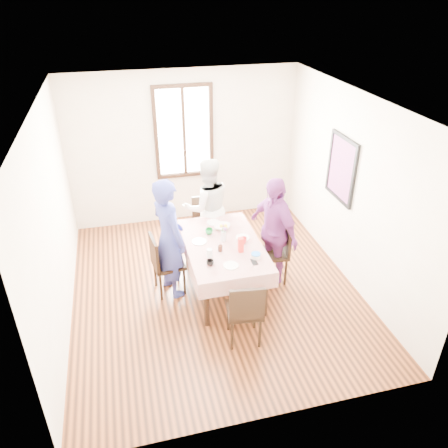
% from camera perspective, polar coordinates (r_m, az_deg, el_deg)
% --- Properties ---
extents(ground, '(4.50, 4.50, 0.00)m').
position_cam_1_polar(ground, '(6.47, -1.29, -8.25)').
color(ground, black).
rests_on(ground, ground).
extents(back_wall, '(4.00, 0.00, 4.00)m').
position_cam_1_polar(back_wall, '(7.78, -5.19, 9.78)').
color(back_wall, beige).
rests_on(back_wall, ground).
extents(right_wall, '(0.00, 4.50, 4.50)m').
position_cam_1_polar(right_wall, '(6.44, 16.24, 4.33)').
color(right_wall, beige).
rests_on(right_wall, ground).
extents(window_frame, '(1.02, 0.06, 1.62)m').
position_cam_1_polar(window_frame, '(7.67, -5.26, 11.84)').
color(window_frame, black).
rests_on(window_frame, back_wall).
extents(window_pane, '(0.90, 0.02, 1.50)m').
position_cam_1_polar(window_pane, '(7.68, -5.28, 11.86)').
color(window_pane, white).
rests_on(window_pane, back_wall).
extents(art_poster, '(0.04, 0.76, 0.96)m').
position_cam_1_polar(art_poster, '(6.59, 15.09, 6.99)').
color(art_poster, red).
rests_on(art_poster, right_wall).
extents(dining_table, '(0.91, 1.53, 0.75)m').
position_cam_1_polar(dining_table, '(6.24, -0.11, -5.58)').
color(dining_table, black).
rests_on(dining_table, ground).
extents(tablecloth, '(1.03, 1.65, 0.01)m').
position_cam_1_polar(tablecloth, '(6.03, -0.12, -2.62)').
color(tablecloth, '#5F0200').
rests_on(tablecloth, dining_table).
extents(chair_left, '(0.47, 0.47, 0.91)m').
position_cam_1_polar(chair_left, '(6.21, -7.24, -5.17)').
color(chair_left, black).
rests_on(chair_left, ground).
extents(chair_right, '(0.46, 0.46, 0.91)m').
position_cam_1_polar(chair_right, '(6.43, 6.34, -3.78)').
color(chair_right, black).
rests_on(chair_right, ground).
extents(chair_far, '(0.42, 0.42, 0.91)m').
position_cam_1_polar(chair_far, '(7.07, -2.18, -0.27)').
color(chair_far, black).
rests_on(chair_far, ground).
extents(chair_near, '(0.47, 0.47, 0.91)m').
position_cam_1_polar(chair_near, '(5.39, 2.65, -11.12)').
color(chair_near, black).
rests_on(chair_near, ground).
extents(person_left, '(0.62, 0.75, 1.75)m').
position_cam_1_polar(person_left, '(5.98, -7.30, -1.85)').
color(person_left, navy).
rests_on(person_left, ground).
extents(person_far, '(0.82, 0.66, 1.62)m').
position_cam_1_polar(person_far, '(6.88, -2.20, 2.21)').
color(person_far, silver).
rests_on(person_far, ground).
extents(person_right, '(0.69, 1.04, 1.64)m').
position_cam_1_polar(person_right, '(6.23, 6.35, -0.98)').
color(person_right, '#772E77').
rests_on(person_right, ground).
extents(mug_black, '(0.11, 0.11, 0.08)m').
position_cam_1_polar(mug_black, '(5.58, -1.82, -5.07)').
color(mug_black, black).
rests_on(mug_black, tablecloth).
extents(mug_flag, '(0.13, 0.13, 0.09)m').
position_cam_1_polar(mug_flag, '(6.02, 2.57, -2.16)').
color(mug_flag, red).
rests_on(mug_flag, tablecloth).
extents(mug_green, '(0.12, 0.12, 0.08)m').
position_cam_1_polar(mug_green, '(6.23, -1.97, -0.96)').
color(mug_green, '#0C7226').
rests_on(mug_green, tablecloth).
extents(serving_bowl, '(0.31, 0.31, 0.06)m').
position_cam_1_polar(serving_bowl, '(6.37, -0.24, -0.38)').
color(serving_bowl, white).
rests_on(serving_bowl, tablecloth).
extents(juice_carton, '(0.07, 0.07, 0.21)m').
position_cam_1_polar(juice_carton, '(5.81, 2.20, -2.74)').
color(juice_carton, red).
rests_on(juice_carton, tablecloth).
extents(butter_tub, '(0.12, 0.12, 0.06)m').
position_cam_1_polar(butter_tub, '(5.73, 4.17, -4.21)').
color(butter_tub, white).
rests_on(butter_tub, tablecloth).
extents(jam_jar, '(0.06, 0.06, 0.09)m').
position_cam_1_polar(jam_jar, '(5.85, -0.49, -3.20)').
color(jam_jar, black).
rests_on(jam_jar, tablecloth).
extents(drinking_glass, '(0.08, 0.08, 0.11)m').
position_cam_1_polar(drinking_glass, '(5.73, -1.90, -3.79)').
color(drinking_glass, silver).
rests_on(drinking_glass, tablecloth).
extents(smartphone, '(0.07, 0.14, 0.01)m').
position_cam_1_polar(smartphone, '(5.66, 3.96, -4.95)').
color(smartphone, black).
rests_on(smartphone, tablecloth).
extents(flower_vase, '(0.07, 0.07, 0.15)m').
position_cam_1_polar(flower_vase, '(6.06, -0.05, -1.59)').
color(flower_vase, silver).
rests_on(flower_vase, tablecloth).
extents(plate_left, '(0.20, 0.20, 0.01)m').
position_cam_1_polar(plate_left, '(6.07, -3.23, -2.30)').
color(plate_left, white).
rests_on(plate_left, tablecloth).
extents(plate_right, '(0.20, 0.20, 0.01)m').
position_cam_1_polar(plate_right, '(6.16, 2.45, -1.75)').
color(plate_right, white).
rests_on(plate_right, tablecloth).
extents(plate_far, '(0.20, 0.20, 0.01)m').
position_cam_1_polar(plate_far, '(6.53, -1.38, 0.21)').
color(plate_far, white).
rests_on(plate_far, tablecloth).
extents(plate_near, '(0.20, 0.20, 0.01)m').
position_cam_1_polar(plate_near, '(5.58, 0.90, -5.42)').
color(plate_near, white).
rests_on(plate_near, tablecloth).
extents(butter_lid, '(0.12, 0.12, 0.01)m').
position_cam_1_polar(butter_lid, '(5.71, 4.18, -3.91)').
color(butter_lid, blue).
rests_on(butter_lid, butter_tub).
extents(flower_bunch, '(0.09, 0.09, 0.10)m').
position_cam_1_polar(flower_bunch, '(5.99, -0.05, -0.59)').
color(flower_bunch, yellow).
rests_on(flower_bunch, flower_vase).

